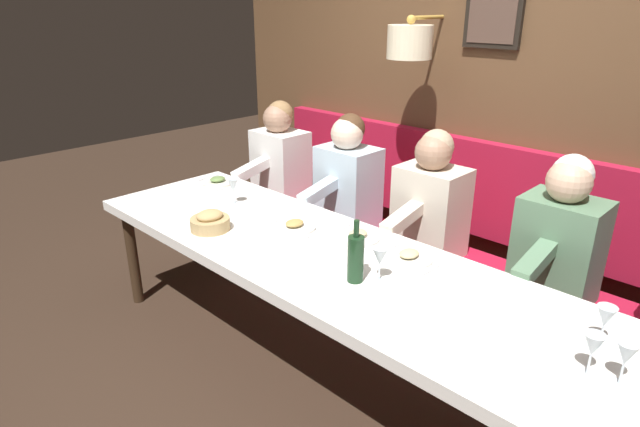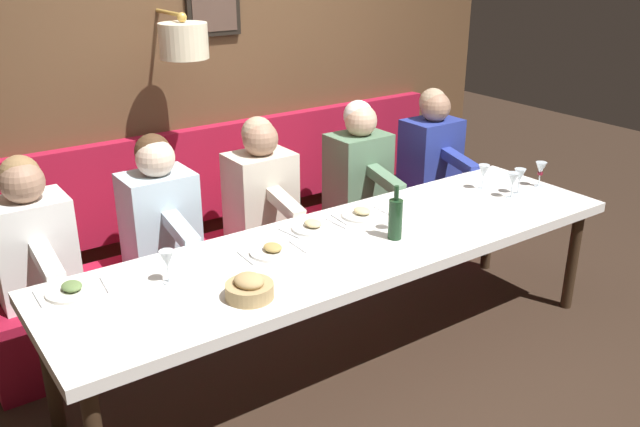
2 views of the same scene
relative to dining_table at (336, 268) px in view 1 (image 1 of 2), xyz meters
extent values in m
plane|color=#332319|center=(0.00, 0.00, -0.68)|extent=(12.00, 12.00, 0.00)
cube|color=white|center=(0.00, 0.00, 0.03)|extent=(0.90, 3.26, 0.06)
cylinder|color=#352416|center=(-0.35, 1.53, -0.34)|extent=(0.07, 0.07, 0.68)
cylinder|color=#352416|center=(0.35, 1.53, -0.34)|extent=(0.07, 0.07, 0.68)
cube|color=maroon|center=(0.89, 0.00, -0.46)|extent=(0.52, 3.46, 0.45)
cube|color=brown|center=(1.48, 0.00, 0.77)|extent=(0.10, 4.66, 2.90)
cube|color=maroon|center=(1.39, 0.00, 0.09)|extent=(0.10, 3.46, 0.64)
cube|color=black|center=(1.42, 0.03, 1.21)|extent=(0.04, 0.37, 0.46)
cube|color=#4C382D|center=(1.40, 0.03, 1.21)|extent=(0.01, 0.31, 0.40)
cylinder|color=#B78E3D|center=(1.25, 0.39, 1.16)|extent=(0.35, 0.02, 0.02)
cylinder|color=beige|center=(1.08, 0.39, 1.02)|extent=(0.28, 0.28, 0.20)
sphere|color=#B78E3D|center=(1.08, 0.39, 1.15)|extent=(0.06, 0.06, 0.06)
cube|color=#567A5B|center=(0.89, -0.75, 0.05)|extent=(0.30, 0.40, 0.56)
sphere|color=#D1A889|center=(0.87, -0.75, 0.43)|extent=(0.22, 0.22, 0.22)
sphere|color=silver|center=(0.90, -0.75, 0.46)|extent=(0.20, 0.20, 0.20)
cube|color=#567A5B|center=(0.60, -0.75, 0.09)|extent=(0.33, 0.09, 0.14)
cube|color=beige|center=(0.89, 0.03, 0.05)|extent=(0.30, 0.40, 0.56)
sphere|color=#A37A60|center=(0.87, 0.03, 0.43)|extent=(0.22, 0.22, 0.22)
sphere|color=tan|center=(0.90, 0.03, 0.46)|extent=(0.20, 0.20, 0.20)
cube|color=beige|center=(0.60, 0.03, 0.09)|extent=(0.33, 0.09, 0.14)
cube|color=silver|center=(0.89, 0.71, 0.05)|extent=(0.30, 0.40, 0.56)
sphere|color=beige|center=(0.87, 0.71, 0.43)|extent=(0.22, 0.22, 0.22)
sphere|color=#4C331E|center=(0.90, 0.71, 0.46)|extent=(0.20, 0.20, 0.20)
cube|color=silver|center=(0.60, 0.71, 0.09)|extent=(0.33, 0.09, 0.14)
cube|color=white|center=(0.89, 1.41, 0.05)|extent=(0.30, 0.40, 0.56)
sphere|color=#A37A60|center=(0.87, 1.41, 0.43)|extent=(0.22, 0.22, 0.22)
sphere|color=#937047|center=(0.90, 1.41, 0.46)|extent=(0.20, 0.20, 0.20)
cube|color=white|center=(0.60, 1.41, 0.09)|extent=(0.33, 0.09, 0.14)
cylinder|color=silver|center=(0.24, -0.27, 0.06)|extent=(0.24, 0.24, 0.01)
ellipsoid|color=#D1BC84|center=(0.24, -0.27, 0.09)|extent=(0.11, 0.09, 0.04)
cube|color=silver|center=(0.22, -0.42, 0.06)|extent=(0.17, 0.02, 0.01)
cube|color=silver|center=(0.26, -0.13, 0.06)|extent=(0.18, 0.03, 0.01)
cylinder|color=silver|center=(0.28, 1.39, 0.06)|extent=(0.24, 0.24, 0.01)
ellipsoid|color=#668447|center=(0.28, 1.39, 0.09)|extent=(0.11, 0.09, 0.04)
cube|color=silver|center=(0.26, 1.24, 0.06)|extent=(0.17, 0.03, 0.01)
cube|color=silver|center=(0.30, 1.53, 0.06)|extent=(0.18, 0.02, 0.01)
cylinder|color=silver|center=(0.11, 0.42, 0.06)|extent=(0.24, 0.24, 0.01)
ellipsoid|color=#AD8E4C|center=(0.11, 0.42, 0.09)|extent=(0.11, 0.09, 0.04)
cube|color=silver|center=(0.09, 0.27, 0.06)|extent=(0.17, 0.02, 0.01)
cube|color=silver|center=(0.13, 0.56, 0.06)|extent=(0.18, 0.02, 0.01)
cylinder|color=silver|center=(0.25, 0.07, 0.06)|extent=(0.24, 0.24, 0.01)
ellipsoid|color=#D1BC84|center=(0.25, 0.07, 0.09)|extent=(0.11, 0.09, 0.04)
cube|color=silver|center=(0.23, -0.07, 0.06)|extent=(0.17, 0.03, 0.01)
cube|color=silver|center=(0.27, 0.22, 0.06)|extent=(0.18, 0.04, 0.01)
cylinder|color=silver|center=(-0.03, -0.30, 0.06)|extent=(0.06, 0.06, 0.00)
cylinder|color=silver|center=(-0.03, -0.30, 0.10)|extent=(0.01, 0.01, 0.07)
cone|color=silver|center=(-0.03, -0.30, 0.18)|extent=(0.07, 0.07, 0.08)
cylinder|color=silver|center=(0.12, 0.99, 0.06)|extent=(0.06, 0.06, 0.00)
cylinder|color=silver|center=(0.12, 0.99, 0.10)|extent=(0.01, 0.01, 0.07)
cone|color=silver|center=(0.12, 0.99, 0.18)|extent=(0.07, 0.07, 0.08)
cylinder|color=silver|center=(0.16, -1.19, 0.06)|extent=(0.06, 0.06, 0.00)
cylinder|color=silver|center=(0.16, -1.19, 0.10)|extent=(0.01, 0.01, 0.07)
cone|color=silver|center=(0.16, -1.19, 0.18)|extent=(0.07, 0.07, 0.08)
cylinder|color=silver|center=(-0.03, -1.32, 0.06)|extent=(0.06, 0.06, 0.00)
cylinder|color=silver|center=(-0.03, -1.32, 0.10)|extent=(0.01, 0.01, 0.07)
cone|color=silver|center=(-0.03, -1.32, 0.18)|extent=(0.07, 0.07, 0.08)
cylinder|color=silver|center=(-0.06, -1.22, 0.06)|extent=(0.06, 0.06, 0.00)
cylinder|color=silver|center=(-0.06, -1.22, 0.10)|extent=(0.01, 0.01, 0.07)
cone|color=silver|center=(-0.06, -1.22, 0.18)|extent=(0.07, 0.07, 0.08)
cylinder|color=#19381E|center=(-0.11, -0.22, 0.17)|extent=(0.08, 0.08, 0.22)
cylinder|color=#19381E|center=(-0.11, -0.22, 0.32)|extent=(0.03, 0.03, 0.08)
cylinder|color=tan|center=(-0.23, 0.75, 0.09)|extent=(0.22, 0.22, 0.07)
ellipsoid|color=tan|center=(-0.23, 0.75, 0.14)|extent=(0.15, 0.13, 0.06)
camera|label=1|loc=(-1.76, -1.60, 1.25)|focal=29.79mm
camera|label=2|loc=(-2.62, 2.04, 1.56)|focal=38.23mm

